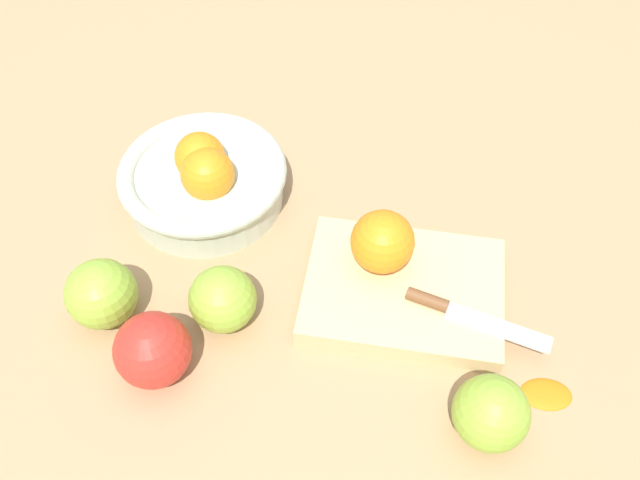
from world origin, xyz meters
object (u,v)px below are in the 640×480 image
object	(u,v)px
cutting_board	(403,290)
apple_mid_left	(223,299)
orange_on_board	(383,242)
apple_front_left	(153,350)
knife	(457,312)
bowl	(204,179)
apple_front_left_2	(101,294)
apple_front_right	(491,413)

from	to	relation	value
cutting_board	apple_mid_left	distance (m)	0.20
cutting_board	orange_on_board	size ratio (longest dim) A/B	3.07
orange_on_board	apple_front_left	bearing A→B (deg)	-142.94
cutting_board	apple_front_left	bearing A→B (deg)	-151.18
cutting_board	apple_mid_left	world-z (taller)	apple_mid_left
orange_on_board	knife	distance (m)	0.11
bowl	orange_on_board	world-z (taller)	same
bowl	apple_front_left_2	xyz separation A→B (m)	(-0.06, -0.18, 0.00)
apple_front_right	orange_on_board	bearing A→B (deg)	125.81
bowl	cutting_board	size ratio (longest dim) A/B	0.94
knife	apple_front_right	bearing A→B (deg)	-73.01
apple_mid_left	cutting_board	bearing A→B (deg)	17.83
knife	apple_front_left_2	distance (m)	0.37
cutting_board	orange_on_board	world-z (taller)	orange_on_board
bowl	apple_front_left	bearing A→B (deg)	-86.62
knife	apple_front_left_2	size ratio (longest dim) A/B	2.04
apple_front_left	apple_mid_left	xyz separation A→B (m)	(0.05, 0.07, -0.00)
cutting_board	apple_front_right	distance (m)	0.17
bowl	apple_front_right	world-z (taller)	bowl
knife	apple_mid_left	bearing A→B (deg)	-172.73
orange_on_board	knife	xyz separation A→B (m)	(0.09, -0.06, -0.03)
bowl	apple_front_left	world-z (taller)	bowl
apple_front_left	orange_on_board	bearing A→B (deg)	37.06
bowl	orange_on_board	distance (m)	0.24
knife	bowl	bearing A→B (deg)	156.67
orange_on_board	knife	bearing A→B (deg)	-32.56
knife	orange_on_board	bearing A→B (deg)	147.44
apple_front_right	apple_front_left_2	size ratio (longest dim) A/B	0.96
apple_front_right	apple_front_left_2	bearing A→B (deg)	170.73
cutting_board	knife	bearing A→B (deg)	-26.46
bowl	knife	world-z (taller)	bowl
bowl	apple_mid_left	size ratio (longest dim) A/B	2.81
orange_on_board	apple_front_left	xyz separation A→B (m)	(-0.21, -0.16, -0.02)
cutting_board	apple_front_right	size ratio (longest dim) A/B	2.94
orange_on_board	apple_front_left	distance (m)	0.26
apple_front_left	apple_front_right	world-z (taller)	apple_front_left
apple_front_left	apple_front_right	bearing A→B (deg)	-1.82
apple_mid_left	apple_front_left_2	distance (m)	0.13
cutting_board	apple_mid_left	bearing A→B (deg)	-162.17
apple_front_right	apple_mid_left	bearing A→B (deg)	163.64
apple_mid_left	apple_front_left_2	size ratio (longest dim) A/B	0.95
orange_on_board	apple_mid_left	distance (m)	0.18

